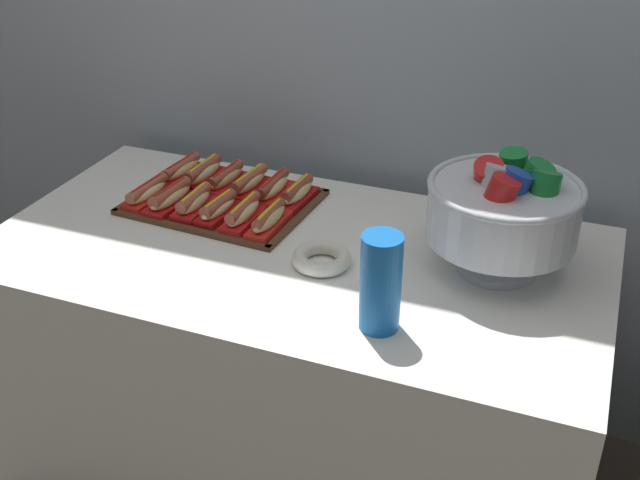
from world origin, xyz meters
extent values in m
plane|color=#4C4238|center=(0.00, 0.00, 0.00)|extent=(10.00, 10.00, 0.00)
cube|color=white|center=(0.00, 0.00, 0.40)|extent=(1.53, 0.80, 0.72)
cylinder|color=black|center=(-0.64, -0.28, 0.02)|extent=(0.05, 0.05, 0.04)
cylinder|color=black|center=(-0.64, 0.28, 0.02)|extent=(0.05, 0.05, 0.04)
cylinder|color=black|center=(0.64, 0.28, 0.02)|extent=(0.05, 0.05, 0.04)
cube|color=#56331E|center=(-0.28, 0.15, 0.76)|extent=(0.50, 0.39, 0.01)
cube|color=#56331E|center=(-0.29, -0.02, 0.77)|extent=(0.48, 0.04, 0.01)
cube|color=#56331E|center=(-0.27, 0.32, 0.77)|extent=(0.48, 0.04, 0.01)
cube|color=#56331E|center=(-0.51, 0.16, 0.77)|extent=(0.04, 0.36, 0.01)
cube|color=#56331E|center=(-0.04, 0.13, 0.77)|extent=(0.04, 0.36, 0.01)
cube|color=red|center=(-0.47, 0.08, 0.77)|extent=(0.07, 0.17, 0.02)
ellipsoid|color=beige|center=(-0.47, 0.08, 0.79)|extent=(0.06, 0.16, 0.04)
cylinder|color=#A8563D|center=(-0.47, 0.08, 0.80)|extent=(0.04, 0.16, 0.03)
cylinder|color=red|center=(-0.47, 0.08, 0.82)|extent=(0.02, 0.13, 0.01)
cube|color=#B21414|center=(-0.39, 0.07, 0.77)|extent=(0.08, 0.18, 0.02)
ellipsoid|color=tan|center=(-0.39, 0.07, 0.79)|extent=(0.07, 0.17, 0.04)
cylinder|color=#9E4C38|center=(-0.39, 0.07, 0.81)|extent=(0.05, 0.16, 0.03)
cylinder|color=red|center=(-0.39, 0.07, 0.82)|extent=(0.02, 0.13, 0.01)
cube|color=red|center=(-0.32, 0.07, 0.77)|extent=(0.07, 0.15, 0.02)
ellipsoid|color=tan|center=(-0.32, 0.07, 0.80)|extent=(0.05, 0.14, 0.04)
cylinder|color=#A8563D|center=(-0.32, 0.07, 0.81)|extent=(0.03, 0.14, 0.03)
cylinder|color=yellow|center=(-0.32, 0.07, 0.82)|extent=(0.01, 0.12, 0.01)
cube|color=#B21414|center=(-0.24, 0.06, 0.77)|extent=(0.07, 0.16, 0.02)
ellipsoid|color=beige|center=(-0.24, 0.06, 0.79)|extent=(0.06, 0.15, 0.04)
cylinder|color=#9E4C38|center=(-0.24, 0.06, 0.80)|extent=(0.05, 0.13, 0.03)
cylinder|color=yellow|center=(-0.24, 0.06, 0.82)|extent=(0.02, 0.11, 0.01)
cube|color=red|center=(-0.17, 0.06, 0.77)|extent=(0.06, 0.17, 0.02)
ellipsoid|color=beige|center=(-0.17, 0.06, 0.80)|extent=(0.05, 0.15, 0.04)
cylinder|color=#9E4C38|center=(-0.17, 0.06, 0.81)|extent=(0.03, 0.15, 0.03)
cylinder|color=yellow|center=(-0.17, 0.06, 0.82)|extent=(0.01, 0.13, 0.01)
cube|color=red|center=(-0.09, 0.05, 0.77)|extent=(0.06, 0.17, 0.02)
ellipsoid|color=tan|center=(-0.09, 0.05, 0.80)|extent=(0.05, 0.16, 0.04)
cylinder|color=brown|center=(-0.09, 0.05, 0.81)|extent=(0.03, 0.15, 0.03)
cylinder|color=yellow|center=(-0.09, 0.05, 0.82)|extent=(0.01, 0.12, 0.01)
cube|color=red|center=(-0.46, 0.24, 0.77)|extent=(0.08, 0.17, 0.02)
ellipsoid|color=tan|center=(-0.46, 0.24, 0.79)|extent=(0.06, 0.16, 0.04)
cylinder|color=#A8563D|center=(-0.46, 0.24, 0.80)|extent=(0.04, 0.16, 0.03)
cylinder|color=red|center=(-0.46, 0.24, 0.82)|extent=(0.02, 0.13, 0.01)
cube|color=red|center=(-0.38, 0.24, 0.77)|extent=(0.07, 0.18, 0.02)
ellipsoid|color=beige|center=(-0.38, 0.24, 0.80)|extent=(0.06, 0.16, 0.04)
cylinder|color=#9E4C38|center=(-0.38, 0.24, 0.81)|extent=(0.04, 0.16, 0.03)
cylinder|color=yellow|center=(-0.38, 0.24, 0.82)|extent=(0.02, 0.13, 0.01)
cube|color=red|center=(-0.31, 0.23, 0.77)|extent=(0.07, 0.17, 0.02)
ellipsoid|color=tan|center=(-0.31, 0.23, 0.80)|extent=(0.06, 0.16, 0.04)
cylinder|color=#9E4C38|center=(-0.31, 0.23, 0.81)|extent=(0.04, 0.15, 0.03)
cylinder|color=red|center=(-0.31, 0.23, 0.82)|extent=(0.02, 0.13, 0.01)
cube|color=#B21414|center=(-0.23, 0.23, 0.77)|extent=(0.07, 0.17, 0.02)
ellipsoid|color=beige|center=(-0.23, 0.23, 0.80)|extent=(0.06, 0.15, 0.04)
cylinder|color=#A8563D|center=(-0.23, 0.23, 0.81)|extent=(0.05, 0.16, 0.03)
cylinder|color=yellow|center=(-0.23, 0.23, 0.82)|extent=(0.02, 0.13, 0.01)
cube|color=red|center=(-0.16, 0.22, 0.77)|extent=(0.07, 0.17, 0.02)
ellipsoid|color=beige|center=(-0.16, 0.22, 0.80)|extent=(0.05, 0.16, 0.04)
cylinder|color=brown|center=(-0.16, 0.22, 0.81)|extent=(0.03, 0.16, 0.03)
cylinder|color=red|center=(-0.16, 0.22, 0.82)|extent=(0.01, 0.13, 0.01)
cube|color=#B21414|center=(-0.08, 0.22, 0.77)|extent=(0.07, 0.16, 0.02)
ellipsoid|color=#E0BC7F|center=(-0.08, 0.22, 0.80)|extent=(0.06, 0.15, 0.04)
cylinder|color=brown|center=(-0.08, 0.22, 0.81)|extent=(0.04, 0.14, 0.03)
cylinder|color=yellow|center=(-0.08, 0.22, 0.82)|extent=(0.02, 0.12, 0.01)
cylinder|color=silver|center=(0.48, 0.08, 0.77)|extent=(0.18, 0.18, 0.02)
cone|color=silver|center=(0.48, 0.08, 0.81)|extent=(0.06, 0.06, 0.07)
cylinder|color=silver|center=(0.48, 0.08, 0.91)|extent=(0.34, 0.34, 0.13)
torus|color=silver|center=(0.48, 0.08, 0.97)|extent=(0.35, 0.35, 0.02)
cylinder|color=#197A33|center=(0.56, 0.08, 0.96)|extent=(0.10, 0.12, 0.14)
cylinder|color=#197A33|center=(0.53, 0.13, 0.96)|extent=(0.12, 0.08, 0.14)
cylinder|color=#197A33|center=(0.49, 0.18, 0.96)|extent=(0.10, 0.11, 0.13)
cylinder|color=red|center=(0.44, 0.11, 0.96)|extent=(0.09, 0.14, 0.15)
cylinder|color=#B7BCC6|center=(0.46, 0.07, 0.96)|extent=(0.08, 0.09, 0.14)
cylinder|color=red|center=(0.47, 0.02, 0.96)|extent=(0.12, 0.10, 0.14)
cylinder|color=#1E47B2|center=(0.49, 0.06, 0.96)|extent=(0.12, 0.11, 0.15)
cylinder|color=blue|center=(0.30, -0.24, 0.82)|extent=(0.09, 0.09, 0.13)
cylinder|color=blue|center=(0.30, -0.24, 0.84)|extent=(0.09, 0.09, 0.13)
cylinder|color=blue|center=(0.30, -0.24, 0.87)|extent=(0.09, 0.09, 0.13)
cylinder|color=blue|center=(0.30, -0.24, 0.89)|extent=(0.09, 0.09, 0.13)
cylinder|color=blue|center=(0.30, -0.24, 0.91)|extent=(0.09, 0.09, 0.13)
torus|color=silver|center=(0.09, -0.05, 0.77)|extent=(0.14, 0.14, 0.04)
camera|label=1|loc=(0.67, -1.53, 1.72)|focal=43.59mm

